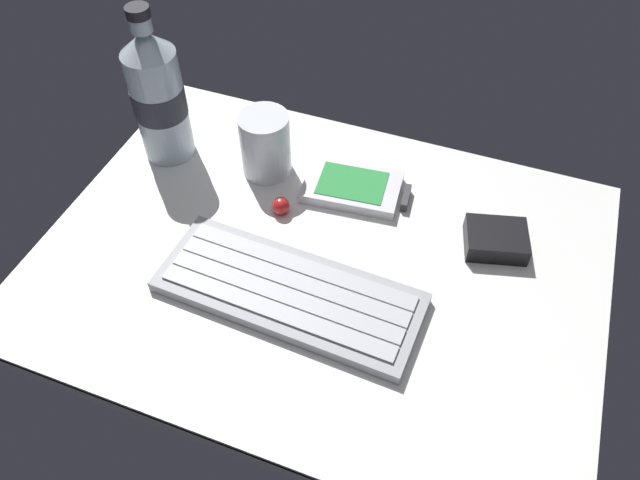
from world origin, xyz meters
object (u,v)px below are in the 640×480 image
at_px(keyboard, 289,292).
at_px(juice_cup, 265,146).
at_px(water_bottle, 158,96).
at_px(handheld_device, 357,188).
at_px(charger_block, 496,239).
at_px(trackball_mouse, 281,206).

distance_m(keyboard, juice_cup, 0.21).
xyz_separation_m(juice_cup, water_bottle, (-0.14, -0.01, 0.05)).
bearing_deg(keyboard, handheld_device, 84.03).
xyz_separation_m(keyboard, water_bottle, (-0.24, 0.17, 0.08)).
bearing_deg(keyboard, water_bottle, 145.50).
relative_size(keyboard, charger_block, 4.21).
xyz_separation_m(juice_cup, charger_block, (0.30, -0.03, -0.03)).
bearing_deg(charger_block, water_bottle, 178.02).
relative_size(keyboard, handheld_device, 2.22).
bearing_deg(trackball_mouse, charger_block, 8.26).
xyz_separation_m(keyboard, handheld_device, (0.02, 0.18, -0.00)).
xyz_separation_m(handheld_device, charger_block, (0.18, -0.03, 0.00)).
xyz_separation_m(handheld_device, juice_cup, (-0.12, -0.00, 0.03)).
relative_size(water_bottle, trackball_mouse, 9.45).
bearing_deg(juice_cup, trackball_mouse, -54.05).
relative_size(water_bottle, charger_block, 2.97).
relative_size(keyboard, water_bottle, 1.42).
bearing_deg(handheld_device, trackball_mouse, -139.61).
distance_m(handheld_device, water_bottle, 0.27).
bearing_deg(handheld_device, juice_cup, -179.93).
relative_size(handheld_device, trackball_mouse, 6.05).
bearing_deg(water_bottle, juice_cup, 5.30).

